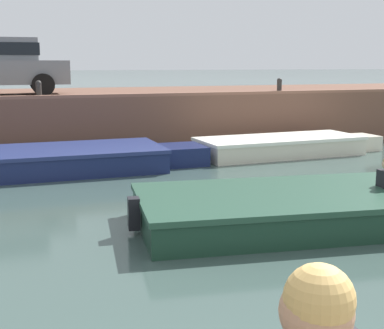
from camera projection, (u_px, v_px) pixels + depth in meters
name	position (u px, v px, depth m)	size (l,w,h in m)	color
ground_plane	(130.00, 221.00, 8.11)	(400.00, 400.00, 0.00)	#384C47
far_quay_wall	(63.00, 117.00, 16.34)	(60.00, 6.00, 1.50)	brown
far_wall_coping	(74.00, 96.00, 13.53)	(60.00, 0.24, 0.08)	brown
boat_moored_central_navy	(45.00, 161.00, 11.69)	(6.80, 2.19, 0.52)	navy
boat_moored_east_cream	(287.00, 146.00, 13.96)	(5.19, 1.81, 0.48)	silver
motorboat_passing	(351.00, 205.00, 8.09)	(7.18, 3.00, 0.97)	#193828
mooring_bollard_mid	(39.00, 89.00, 13.33)	(0.15, 0.15, 0.45)	#2D2B28
mooring_bollard_east	(279.00, 85.00, 15.56)	(0.15, 0.15, 0.45)	#2D2B28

